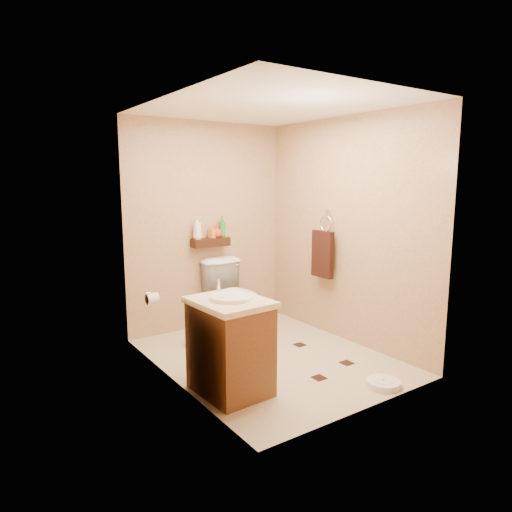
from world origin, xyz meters
TOP-DOWN VIEW (x-y plane):
  - ground at (0.00, 0.00)m, footprint 2.50×2.50m
  - wall_back at (0.00, 1.25)m, footprint 2.00×0.04m
  - wall_front at (0.00, -1.25)m, footprint 2.00×0.04m
  - wall_left at (-1.00, 0.00)m, footprint 0.04×2.50m
  - wall_right at (1.00, 0.00)m, footprint 0.04×2.50m
  - ceiling at (0.00, 0.00)m, footprint 2.00×2.50m
  - wall_shelf at (0.00, 1.17)m, footprint 0.46×0.14m
  - floor_accents at (0.03, -0.04)m, footprint 1.23×1.32m
  - toilet at (0.11, 0.83)m, footprint 0.47×0.82m
  - vanity at (-0.70, -0.41)m, footprint 0.57×0.68m
  - bathroom_scale at (0.42, -1.07)m, footprint 0.38×0.38m
  - toilet_brush at (-0.49, 0.70)m, footprint 0.12×0.12m
  - towel_ring at (0.91, 0.25)m, footprint 0.12×0.30m
  - toilet_paper at (-0.94, 0.65)m, footprint 0.12×0.11m
  - bottle_a at (-0.17, 1.17)m, footprint 0.14×0.14m
  - bottle_b at (0.02, 1.17)m, footprint 0.08×0.08m
  - bottle_c at (0.09, 1.17)m, footprint 0.15×0.15m
  - bottle_d at (0.16, 1.17)m, footprint 0.13×0.13m
  - bottle_e at (0.17, 1.17)m, footprint 0.08×0.08m

SIDE VIEW (x-z plane):
  - ground at x=0.00m, z-range 0.00..0.00m
  - floor_accents at x=0.03m, z-range 0.00..0.01m
  - bathroom_scale at x=0.42m, z-range 0.00..0.06m
  - toilet_brush at x=-0.49m, z-range -0.08..0.43m
  - vanity at x=-0.70m, z-range -0.05..0.87m
  - toilet at x=0.11m, z-range 0.00..0.83m
  - toilet_paper at x=-0.94m, z-range 0.54..0.66m
  - towel_ring at x=0.91m, z-range 0.57..1.33m
  - wall_shelf at x=0.00m, z-range 0.97..1.07m
  - bottle_c at x=0.09m, z-range 1.07..1.21m
  - bottle_b at x=0.02m, z-range 1.07..1.22m
  - bottle_e at x=0.17m, z-range 1.07..1.22m
  - bottle_d at x=0.16m, z-range 1.07..1.32m
  - bottle_a at x=-0.17m, z-range 1.07..1.33m
  - wall_back at x=0.00m, z-range 0.00..2.40m
  - wall_front at x=0.00m, z-range 0.00..2.40m
  - wall_left at x=-1.00m, z-range 0.00..2.40m
  - wall_right at x=1.00m, z-range 0.00..2.40m
  - ceiling at x=0.00m, z-range 2.39..2.41m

